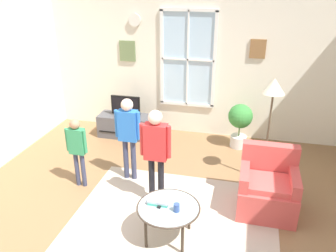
{
  "coord_description": "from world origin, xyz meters",
  "views": [
    {
      "loc": [
        1.02,
        -3.26,
        2.95
      ],
      "look_at": [
        0.03,
        0.8,
        1.12
      ],
      "focal_mm": 36.37,
      "sensor_mm": 36.0,
      "label": 1
    }
  ],
  "objects_px": {
    "cup": "(177,208)",
    "remote_near_books": "(160,204)",
    "tv_stand": "(127,126)",
    "book_stack": "(159,201)",
    "television": "(126,106)",
    "floor_lamp": "(273,97)",
    "person_green_shirt": "(77,145)",
    "person_blue_shirt": "(128,130)",
    "potted_plant_by_window": "(240,121)",
    "coffee_table": "(168,209)",
    "armchair": "(267,188)",
    "person_red_shirt": "(156,147)"
  },
  "relations": [
    {
      "from": "armchair",
      "to": "person_green_shirt",
      "type": "distance_m",
      "value": 2.77
    },
    {
      "from": "tv_stand",
      "to": "book_stack",
      "type": "xyz_separation_m",
      "value": [
        1.37,
        -2.59,
        0.26
      ]
    },
    {
      "from": "cup",
      "to": "remote_near_books",
      "type": "relative_size",
      "value": 0.73
    },
    {
      "from": "floor_lamp",
      "to": "person_green_shirt",
      "type": "bearing_deg",
      "value": -163.24
    },
    {
      "from": "cup",
      "to": "coffee_table",
      "type": "bearing_deg",
      "value": 153.43
    },
    {
      "from": "armchair",
      "to": "potted_plant_by_window",
      "type": "distance_m",
      "value": 1.89
    },
    {
      "from": "tv_stand",
      "to": "person_red_shirt",
      "type": "height_order",
      "value": "person_red_shirt"
    },
    {
      "from": "remote_near_books",
      "to": "tv_stand",
      "type": "bearing_deg",
      "value": 118.03
    },
    {
      "from": "potted_plant_by_window",
      "to": "floor_lamp",
      "type": "height_order",
      "value": "floor_lamp"
    },
    {
      "from": "tv_stand",
      "to": "person_blue_shirt",
      "type": "xyz_separation_m",
      "value": [
        0.59,
        -1.46,
        0.61
      ]
    },
    {
      "from": "television",
      "to": "book_stack",
      "type": "bearing_deg",
      "value": -62.08
    },
    {
      "from": "armchair",
      "to": "remote_near_books",
      "type": "xyz_separation_m",
      "value": [
        -1.27,
        -0.88,
        0.14
      ]
    },
    {
      "from": "tv_stand",
      "to": "person_green_shirt",
      "type": "xyz_separation_m",
      "value": [
        -0.07,
        -1.84,
        0.47
      ]
    },
    {
      "from": "tv_stand",
      "to": "floor_lamp",
      "type": "height_order",
      "value": "floor_lamp"
    },
    {
      "from": "potted_plant_by_window",
      "to": "floor_lamp",
      "type": "bearing_deg",
      "value": -67.97
    },
    {
      "from": "potted_plant_by_window",
      "to": "floor_lamp",
      "type": "relative_size",
      "value": 0.51
    },
    {
      "from": "armchair",
      "to": "cup",
      "type": "relative_size",
      "value": 8.54
    },
    {
      "from": "coffee_table",
      "to": "remote_near_books",
      "type": "xyz_separation_m",
      "value": [
        -0.1,
        0.01,
        0.04
      ]
    },
    {
      "from": "cup",
      "to": "person_blue_shirt",
      "type": "distance_m",
      "value": 1.64
    },
    {
      "from": "book_stack",
      "to": "potted_plant_by_window",
      "type": "height_order",
      "value": "potted_plant_by_window"
    },
    {
      "from": "tv_stand",
      "to": "person_green_shirt",
      "type": "relative_size",
      "value": 1.0
    },
    {
      "from": "television",
      "to": "coffee_table",
      "type": "bearing_deg",
      "value": -60.37
    },
    {
      "from": "person_green_shirt",
      "to": "floor_lamp",
      "type": "bearing_deg",
      "value": 16.76
    },
    {
      "from": "person_blue_shirt",
      "to": "tv_stand",
      "type": "bearing_deg",
      "value": 111.99
    },
    {
      "from": "book_stack",
      "to": "floor_lamp",
      "type": "xyz_separation_m",
      "value": [
        1.27,
        1.57,
        0.9
      ]
    },
    {
      "from": "person_red_shirt",
      "to": "floor_lamp",
      "type": "height_order",
      "value": "floor_lamp"
    },
    {
      "from": "book_stack",
      "to": "cup",
      "type": "height_order",
      "value": "cup"
    },
    {
      "from": "armchair",
      "to": "potted_plant_by_window",
      "type": "height_order",
      "value": "armchair"
    },
    {
      "from": "cup",
      "to": "person_green_shirt",
      "type": "xyz_separation_m",
      "value": [
        -1.69,
        0.86,
        0.18
      ]
    },
    {
      "from": "person_red_shirt",
      "to": "potted_plant_by_window",
      "type": "xyz_separation_m",
      "value": [
        1.03,
        2.05,
        -0.35
      ]
    },
    {
      "from": "armchair",
      "to": "coffee_table",
      "type": "height_order",
      "value": "armchair"
    },
    {
      "from": "coffee_table",
      "to": "floor_lamp",
      "type": "xyz_separation_m",
      "value": [
        1.14,
        1.62,
        0.96
      ]
    },
    {
      "from": "remote_near_books",
      "to": "person_red_shirt",
      "type": "relative_size",
      "value": 0.1
    },
    {
      "from": "person_red_shirt",
      "to": "coffee_table",
      "type": "bearing_deg",
      "value": -63.23
    },
    {
      "from": "coffee_table",
      "to": "person_blue_shirt",
      "type": "xyz_separation_m",
      "value": [
        -0.91,
        1.18,
        0.41
      ]
    },
    {
      "from": "potted_plant_by_window",
      "to": "coffee_table",
      "type": "bearing_deg",
      "value": -104.44
    },
    {
      "from": "book_stack",
      "to": "person_blue_shirt",
      "type": "xyz_separation_m",
      "value": [
        -0.78,
        1.13,
        0.35
      ]
    },
    {
      "from": "armchair",
      "to": "book_stack",
      "type": "height_order",
      "value": "armchair"
    },
    {
      "from": "remote_near_books",
      "to": "floor_lamp",
      "type": "xyz_separation_m",
      "value": [
        1.24,
        1.61,
        0.92
      ]
    },
    {
      "from": "tv_stand",
      "to": "person_green_shirt",
      "type": "distance_m",
      "value": 1.9
    },
    {
      "from": "tv_stand",
      "to": "floor_lamp",
      "type": "relative_size",
      "value": 0.67
    },
    {
      "from": "book_stack",
      "to": "remote_near_books",
      "type": "bearing_deg",
      "value": -53.75
    },
    {
      "from": "television",
      "to": "floor_lamp",
      "type": "height_order",
      "value": "floor_lamp"
    },
    {
      "from": "person_green_shirt",
      "to": "floor_lamp",
      "type": "xyz_separation_m",
      "value": [
        2.71,
        0.82,
        0.69
      ]
    },
    {
      "from": "television",
      "to": "cup",
      "type": "xyz_separation_m",
      "value": [
        1.61,
        -2.7,
        -0.15
      ]
    },
    {
      "from": "person_red_shirt",
      "to": "floor_lamp",
      "type": "xyz_separation_m",
      "value": [
        1.47,
        0.96,
        0.51
      ]
    },
    {
      "from": "person_green_shirt",
      "to": "television",
      "type": "bearing_deg",
      "value": 87.73
    },
    {
      "from": "coffee_table",
      "to": "cup",
      "type": "height_order",
      "value": "cup"
    },
    {
      "from": "tv_stand",
      "to": "potted_plant_by_window",
      "type": "bearing_deg",
      "value": 1.63
    },
    {
      "from": "tv_stand",
      "to": "remote_near_books",
      "type": "height_order",
      "value": "remote_near_books"
    }
  ]
}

